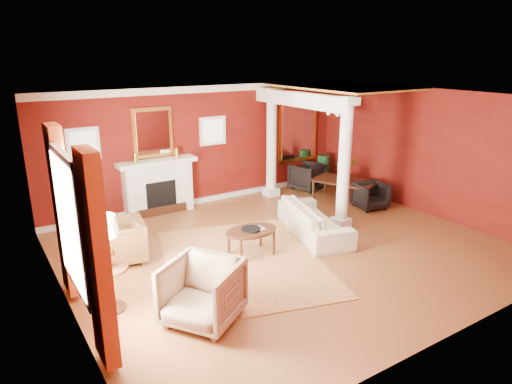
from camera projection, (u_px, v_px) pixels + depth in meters
ground at (286, 248)px, 8.89m from camera, size 8.00×8.00×0.00m
room_shell at (289, 147)px, 8.30m from camera, size 8.04×7.04×2.92m
fireplace at (158, 186)px, 10.70m from camera, size 1.85×0.42×1.29m
overmantel_mirror at (153, 133)px, 10.44m from camera, size 0.95×0.07×1.15m
flank_window_left at (83, 144)px, 9.68m from camera, size 0.70×0.07×0.70m
flank_window_right at (213, 131)px, 11.28m from camera, size 0.70×0.07×0.70m
left_window at (76, 231)px, 5.98m from camera, size 0.21×2.55×2.60m
column_front at (344, 163)px, 9.59m from camera, size 0.36×0.36×2.80m
column_back at (272, 143)px, 11.76m from camera, size 0.36×0.36×2.80m
header_beam at (299, 99)px, 10.53m from camera, size 0.30×3.20×0.32m
amber_ceiling at (341, 87)px, 10.92m from camera, size 2.30×3.40×0.04m
dining_mirror at (298, 131)px, 12.71m from camera, size 1.30×0.07×1.70m
chandelier at (340, 112)px, 11.17m from camera, size 0.60×0.62×0.75m
crown_trim at (202, 89)px, 10.84m from camera, size 8.00×0.08×0.16m
base_trim at (206, 199)px, 11.66m from camera, size 8.00×0.08×0.12m
rug at (243, 261)px, 8.35m from camera, size 3.64×4.26×0.01m
sofa at (314, 215)px, 9.47m from camera, size 1.25×2.30×0.86m
armchair_leopard at (120, 239)px, 8.22m from camera, size 0.92×0.96×0.87m
armchair_stripe at (202, 290)px, 6.36m from camera, size 1.30×1.31×1.00m
coffee_table at (251, 232)px, 8.46m from camera, size 1.02×1.02×0.51m
coffee_book at (254, 224)px, 8.42m from camera, size 0.18×0.02×0.25m
side_table at (105, 248)px, 6.50m from camera, size 0.59×0.59×1.48m
dining_table at (345, 184)px, 11.63m from camera, size 1.11×1.65×0.87m
dining_chair_near at (371, 194)px, 11.07m from camera, size 0.79×0.75×0.71m
dining_chair_far at (307, 175)px, 12.61m from camera, size 0.95×0.92×0.80m
green_urn at (323, 173)px, 13.01m from camera, size 0.37×0.37×0.89m
potted_plant at (346, 159)px, 11.35m from camera, size 0.60×0.65×0.49m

